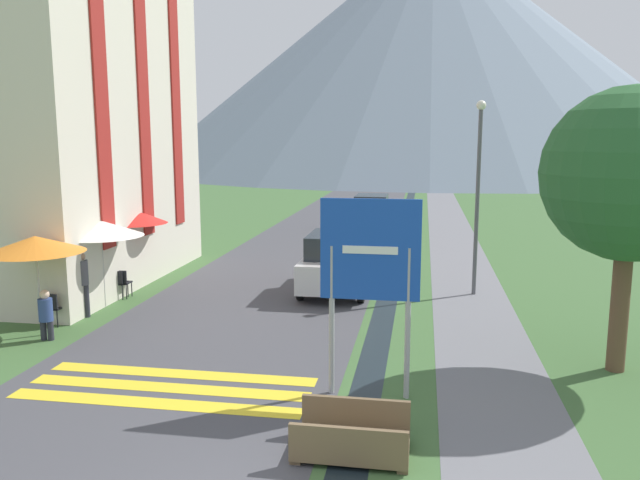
% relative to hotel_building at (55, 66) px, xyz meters
% --- Properties ---
extents(ground_plane, '(160.00, 160.00, 0.00)m').
position_rel_hotel_building_xyz_m(ground_plane, '(9.40, 8.00, -6.88)').
color(ground_plane, '#3D6033').
extents(road, '(6.40, 60.00, 0.01)m').
position_rel_hotel_building_xyz_m(road, '(6.90, 18.00, -6.88)').
color(road, '#424247').
rests_on(road, ground_plane).
extents(footpath, '(2.20, 60.00, 0.01)m').
position_rel_hotel_building_xyz_m(footpath, '(13.00, 18.00, -6.88)').
color(footpath, slate).
rests_on(footpath, ground_plane).
extents(drainage_channel, '(0.60, 60.00, 0.00)m').
position_rel_hotel_building_xyz_m(drainage_channel, '(10.60, 18.00, -6.88)').
color(drainage_channel, black).
rests_on(drainage_channel, ground_plane).
extents(crosswalk_marking, '(5.44, 1.84, 0.01)m').
position_rel_hotel_building_xyz_m(crosswalk_marking, '(6.90, -8.07, -6.87)').
color(crosswalk_marking, yellow).
rests_on(crosswalk_marking, ground_plane).
extents(mountain_distant, '(83.82, 83.82, 33.99)m').
position_rel_hotel_building_xyz_m(mountain_distant, '(12.11, 77.01, 10.12)').
color(mountain_distant, slate).
rests_on(mountain_distant, ground_plane).
extents(hotel_building, '(6.29, 9.96, 12.88)m').
position_rel_hotel_building_xyz_m(hotel_building, '(0.00, 0.00, 0.00)').
color(hotel_building, beige).
rests_on(hotel_building, ground_plane).
extents(road_sign, '(1.77, 0.11, 3.62)m').
position_rel_hotel_building_xyz_m(road_sign, '(10.66, -7.80, -4.50)').
color(road_sign, '#9E9EA3').
rests_on(road_sign, ground_plane).
extents(footbridge, '(1.70, 1.10, 0.65)m').
position_rel_hotel_building_xyz_m(footbridge, '(10.60, -9.94, -6.65)').
color(footbridge, brown).
rests_on(footbridge, ground_plane).
extents(parked_car_near, '(1.94, 3.93, 1.82)m').
position_rel_hotel_building_xyz_m(parked_car_near, '(9.00, -0.15, -5.97)').
color(parked_car_near, silver).
rests_on(parked_car_near, ground_plane).
extents(parked_car_far, '(1.93, 3.92, 1.82)m').
position_rel_hotel_building_xyz_m(parked_car_far, '(9.01, 12.77, -5.97)').
color(parked_car_far, '#B2B2B7').
rests_on(parked_car_far, ground_plane).
extents(cafe_chair_far_right, '(0.40, 0.40, 0.85)m').
position_rel_hotel_building_xyz_m(cafe_chair_far_right, '(2.83, -2.06, -6.37)').
color(cafe_chair_far_right, black).
rests_on(cafe_chair_far_right, ground_plane).
extents(cafe_chair_far_left, '(0.40, 0.40, 0.85)m').
position_rel_hotel_building_xyz_m(cafe_chair_far_left, '(2.91, -1.98, -6.37)').
color(cafe_chair_far_left, black).
rests_on(cafe_chair_far_left, ground_plane).
extents(cafe_chair_middle, '(0.40, 0.40, 0.85)m').
position_rel_hotel_building_xyz_m(cafe_chair_middle, '(2.58, -3.54, -6.37)').
color(cafe_chair_middle, black).
rests_on(cafe_chair_middle, ground_plane).
extents(cafe_chair_near_left, '(0.40, 0.40, 0.85)m').
position_rel_hotel_building_xyz_m(cafe_chair_near_left, '(2.50, -4.83, -6.37)').
color(cafe_chair_near_left, black).
rests_on(cafe_chair_near_left, ground_plane).
extents(cafe_umbrella_front_orange, '(2.26, 2.26, 2.40)m').
position_rel_hotel_building_xyz_m(cafe_umbrella_front_orange, '(2.65, -5.56, -4.67)').
color(cafe_umbrella_front_orange, '#B7B2A8').
rests_on(cafe_umbrella_front_orange, ground_plane).
extents(cafe_umbrella_middle_white, '(2.30, 2.30, 2.43)m').
position_rel_hotel_building_xyz_m(cafe_umbrella_middle_white, '(2.87, -2.95, -4.67)').
color(cafe_umbrella_middle_white, '#B7B2A8').
rests_on(cafe_umbrella_middle_white, ground_plane).
extents(cafe_umbrella_rear_red, '(2.03, 2.03, 2.44)m').
position_rel_hotel_building_xyz_m(cafe_umbrella_rear_red, '(2.67, -0.48, -4.66)').
color(cafe_umbrella_rear_red, '#B7B2A8').
rests_on(cafe_umbrella_rear_red, ground_plane).
extents(person_seated_far, '(0.32, 0.32, 1.20)m').
position_rel_hotel_building_xyz_m(person_seated_far, '(2.99, -5.85, -6.22)').
color(person_seated_far, '#282833').
rests_on(person_seated_far, ground_plane).
extents(person_standing_terrace, '(0.32, 0.32, 1.73)m').
position_rel_hotel_building_xyz_m(person_standing_terrace, '(2.83, -3.95, -5.88)').
color(person_standing_terrace, '#282833').
rests_on(person_standing_terrace, ground_plane).
extents(streetlamp, '(0.28, 0.28, 5.72)m').
position_rel_hotel_building_xyz_m(streetlamp, '(13.13, 0.20, -3.53)').
color(streetlamp, '#515156').
rests_on(streetlamp, ground_plane).
extents(tree_by_path, '(3.40, 3.40, 5.67)m').
position_rel_hotel_building_xyz_m(tree_by_path, '(15.49, -5.72, -2.93)').
color(tree_by_path, brown).
rests_on(tree_by_path, ground_plane).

